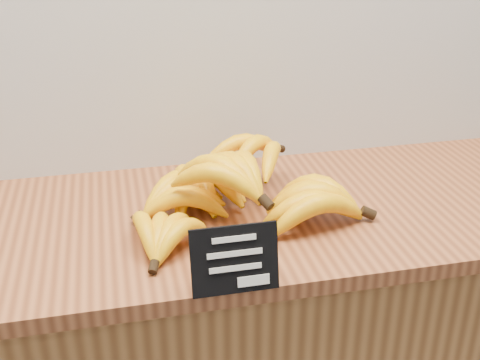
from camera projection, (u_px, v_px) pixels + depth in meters
counter_top at (235, 217)px, 1.21m from camera, size 1.51×0.54×0.03m
chalkboard_sign at (235, 260)px, 0.94m from camera, size 0.14×0.03×0.11m
banana_pile at (229, 189)px, 1.18m from camera, size 0.52×0.40×0.13m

